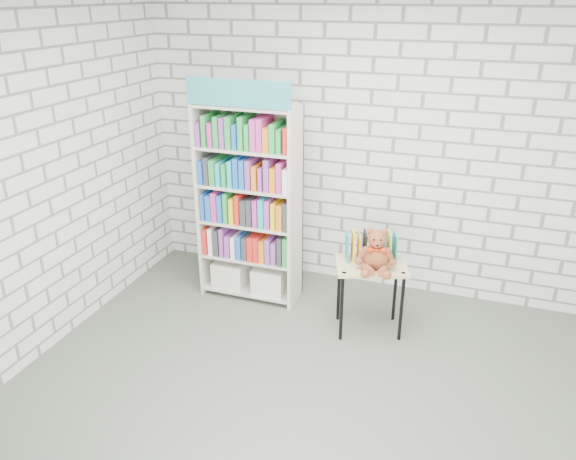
% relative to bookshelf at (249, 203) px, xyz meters
% --- Properties ---
extents(ground, '(4.50, 4.50, 0.00)m').
position_rel_bookshelf_xyz_m(ground, '(0.98, -1.36, -0.97)').
color(ground, '#4D5548').
rests_on(ground, ground).
extents(room_shell, '(4.52, 4.02, 2.81)m').
position_rel_bookshelf_xyz_m(room_shell, '(0.98, -1.36, 0.81)').
color(room_shell, silver).
rests_on(room_shell, ground).
extents(bookshelf, '(0.95, 0.37, 2.14)m').
position_rel_bookshelf_xyz_m(bookshelf, '(0.00, 0.00, 0.00)').
color(bookshelf, beige).
rests_on(bookshelf, ground).
extents(display_table, '(0.71, 0.59, 0.65)m').
position_rel_bookshelf_xyz_m(display_table, '(1.24, -0.25, -0.41)').
color(display_table, tan).
rests_on(display_table, ground).
extents(table_books, '(0.46, 0.31, 0.25)m').
position_rel_bookshelf_xyz_m(table_books, '(1.20, -0.16, -0.20)').
color(table_books, teal).
rests_on(table_books, display_table).
extents(teddy_bear, '(0.34, 0.33, 0.37)m').
position_rel_bookshelf_xyz_m(teddy_bear, '(1.28, -0.34, -0.17)').
color(teddy_bear, brown).
rests_on(teddy_bear, display_table).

